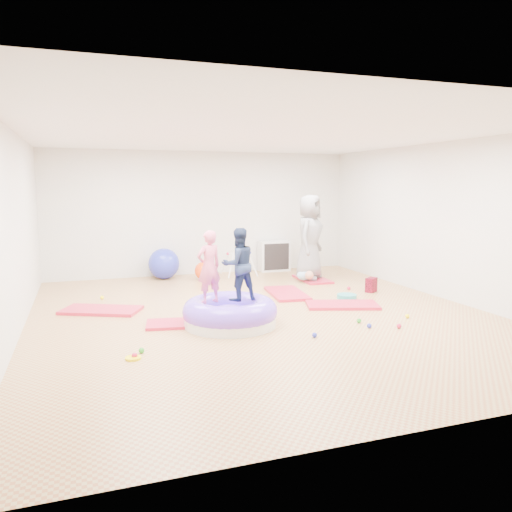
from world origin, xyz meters
name	(u,v)px	position (x,y,z in m)	size (l,w,h in m)	color
room	(262,227)	(0.00, 0.00, 1.40)	(7.01, 8.01, 2.81)	tan
gym_mat_front_left	(183,323)	(-1.30, -0.16, 0.02)	(1.06, 0.53, 0.04)	red
gym_mat_mid_left	(101,310)	(-2.40, 1.04, 0.03)	(1.23, 0.62, 0.05)	red
gym_mat_center_back	(287,293)	(0.94, 1.23, 0.03)	(1.22, 0.61, 0.05)	red
gym_mat_right	(342,305)	(1.47, 0.07, 0.02)	(1.19, 0.60, 0.05)	red
gym_mat_rear_right	(312,279)	(2.03, 2.40, 0.02)	(1.08, 0.54, 0.05)	red
inflatable_cushion	(230,314)	(-0.65, -0.41, 0.17)	(1.39, 1.39, 0.44)	silver
child_pink	(209,263)	(-0.95, -0.37, 0.93)	(0.38, 0.25, 1.05)	#EA6285
child_navy	(238,261)	(-0.50, -0.36, 0.94)	(0.52, 0.41, 1.07)	#1D2A4A
adult_caregiver	(309,237)	(1.93, 2.37, 0.94)	(0.88, 0.57, 1.80)	gray
infant	(306,275)	(1.78, 2.19, 0.16)	(0.39, 0.39, 0.23)	#8DB7D5
ball_pit_balls	(280,316)	(0.18, -0.31, 0.04)	(4.68, 3.66, 0.07)	#CC1D45
exercise_ball_blue	(164,264)	(-0.98, 3.60, 0.34)	(0.68, 0.68, 0.68)	#2731B9
exercise_ball_orange	(204,271)	(-0.19, 3.21, 0.20)	(0.40, 0.40, 0.40)	#FF460E
infant_play_gym	(239,260)	(0.67, 3.38, 0.36)	(0.71, 0.67, 0.54)	silver
cube_shelf	(274,256)	(1.68, 3.79, 0.36)	(0.73, 0.36, 0.73)	silver
balance_disc	(347,296)	(1.83, 0.57, 0.04)	(0.35, 0.35, 0.08)	teal
backpack	(371,285)	(2.56, 0.92, 0.14)	(0.24, 0.15, 0.28)	#A70B2C
yellow_toy	(133,358)	(-2.14, -1.43, 0.01)	(0.19, 0.19, 0.03)	#FFEE00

